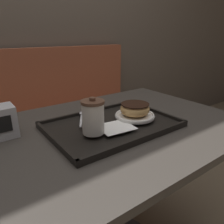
% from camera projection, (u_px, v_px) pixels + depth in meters
% --- Properties ---
extents(wall_behind, '(8.00, 0.05, 2.40)m').
position_uv_depth(wall_behind, '(26.00, 19.00, 1.60)').
color(wall_behind, brown).
rests_on(wall_behind, ground_plane).
extents(booth_bench, '(1.62, 0.44, 1.00)m').
position_uv_depth(booth_bench, '(48.00, 139.00, 1.71)').
color(booth_bench, brown).
rests_on(booth_bench, ground_plane).
extents(cafe_table, '(1.06, 0.79, 0.74)m').
position_uv_depth(cafe_table, '(116.00, 156.00, 0.97)').
color(cafe_table, '#38332D').
rests_on(cafe_table, ground_plane).
extents(serving_tray, '(0.51, 0.36, 0.02)m').
position_uv_depth(serving_tray, '(112.00, 125.00, 0.89)').
color(serving_tray, black).
rests_on(serving_tray, cafe_table).
extents(napkin_paper, '(0.14, 0.12, 0.00)m').
position_uv_depth(napkin_paper, '(116.00, 127.00, 0.82)').
color(napkin_paper, white).
rests_on(napkin_paper, serving_tray).
extents(coffee_cup_front, '(0.08, 0.08, 0.13)m').
position_uv_depth(coffee_cup_front, '(93.00, 117.00, 0.76)').
color(coffee_cup_front, white).
rests_on(coffee_cup_front, serving_tray).
extents(plate_with_chocolate_donut, '(0.17, 0.17, 0.01)m').
position_uv_depth(plate_with_chocolate_donut, '(135.00, 115.00, 0.93)').
color(plate_with_chocolate_donut, white).
rests_on(plate_with_chocolate_donut, serving_tray).
extents(donut_chocolate_glazed, '(0.12, 0.12, 0.05)m').
position_uv_depth(donut_chocolate_glazed, '(135.00, 109.00, 0.92)').
color(donut_chocolate_glazed, tan).
rests_on(donut_chocolate_glazed, plate_with_chocolate_donut).
extents(spoon, '(0.09, 0.14, 0.01)m').
position_uv_depth(spoon, '(82.00, 115.00, 0.93)').
color(spoon, silver).
rests_on(spoon, serving_tray).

